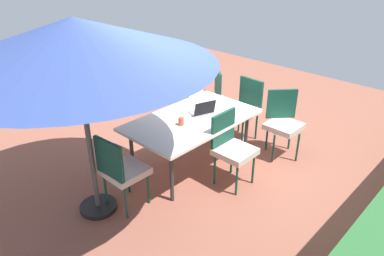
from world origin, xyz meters
name	(u,v)px	position (x,y,z in m)	size (l,w,h in m)	color
ground_plane	(192,165)	(0.00, 0.00, -0.01)	(10.00, 10.00, 0.02)	#935442
dining_table	(192,122)	(0.00, 0.00, 0.70)	(1.83, 1.07, 0.75)	white
patio_umbrella	(74,42)	(1.49, -0.15, 2.03)	(2.82, 2.82, 2.27)	#4C4C4C
chair_southwest	(209,95)	(-1.18, -0.70, 0.55)	(0.59, 0.58, 0.98)	beige
chair_west	(244,107)	(-1.18, 0.03, 0.55)	(0.47, 0.46, 0.98)	beige
chair_east	(121,169)	(1.25, 0.05, 0.55)	(0.48, 0.46, 0.98)	beige
chair_north	(231,146)	(-0.05, 0.65, 0.55)	(0.46, 0.46, 0.98)	beige
chair_northwest	(283,120)	(-1.16, 0.75, 0.55)	(0.59, 0.59, 0.98)	beige
laptop	(202,111)	(-0.20, 0.01, 0.79)	(0.38, 0.33, 0.21)	gray
cup	(181,121)	(0.25, 0.04, 0.80)	(0.08, 0.08, 0.10)	#CC4C33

